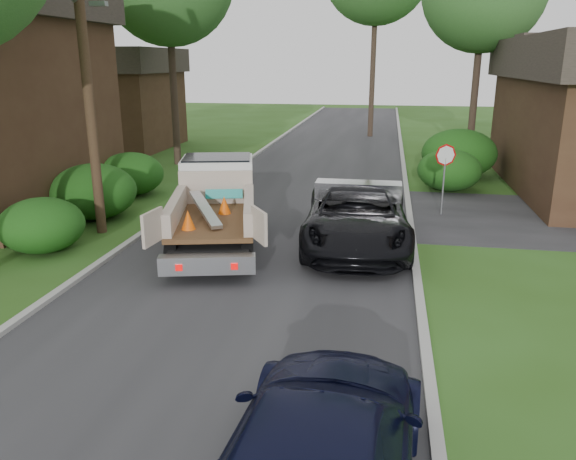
% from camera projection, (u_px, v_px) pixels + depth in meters
% --- Properties ---
extents(ground, '(120.00, 120.00, 0.00)m').
position_uv_depth(ground, '(227.00, 312.00, 12.04)').
color(ground, '#2B4E16').
rests_on(ground, ground).
extents(road, '(8.00, 90.00, 0.02)m').
position_uv_depth(road, '(299.00, 202.00, 21.47)').
color(road, '#28282B').
rests_on(road, ground).
extents(curb_left, '(0.20, 90.00, 0.12)m').
position_uv_depth(curb_left, '(196.00, 196.00, 22.13)').
color(curb_left, '#9E9E99').
rests_on(curb_left, ground).
extents(curb_right, '(0.20, 90.00, 0.12)m').
position_uv_depth(curb_right, '(408.00, 205.00, 20.78)').
color(curb_right, '#9E9E99').
rests_on(curb_right, ground).
extents(stop_sign, '(0.71, 0.32, 2.48)m').
position_uv_depth(stop_sign, '(445.00, 164.00, 19.15)').
color(stop_sign, slate).
rests_on(stop_sign, ground).
extents(utility_pole, '(2.42, 1.25, 10.00)m').
position_uv_depth(utility_pole, '(85.00, 61.00, 16.15)').
color(utility_pole, '#382619').
rests_on(utility_pole, ground).
extents(house_left_far, '(7.56, 7.56, 6.00)m').
position_uv_depth(house_left_far, '(111.00, 97.00, 34.14)').
color(house_left_far, '#3C2618').
rests_on(house_left_far, ground).
extents(hedge_left_a, '(2.34, 2.34, 1.53)m').
position_uv_depth(hedge_left_a, '(42.00, 225.00, 15.68)').
color(hedge_left_a, '#1D4510').
rests_on(hedge_left_a, ground).
extents(hedge_left_b, '(2.86, 2.86, 1.87)m').
position_uv_depth(hedge_left_b, '(94.00, 191.00, 18.98)').
color(hedge_left_b, '#1D4510').
rests_on(hedge_left_b, ground).
extents(hedge_left_c, '(2.60, 2.60, 1.70)m').
position_uv_depth(hedge_left_c, '(131.00, 174.00, 22.35)').
color(hedge_left_c, '#1D4510').
rests_on(hedge_left_c, ground).
extents(hedge_right_a, '(2.60, 2.60, 1.70)m').
position_uv_depth(hedge_right_a, '(449.00, 170.00, 23.09)').
color(hedge_right_a, '#1D4510').
rests_on(hedge_right_a, ground).
extents(hedge_right_b, '(3.38, 3.38, 2.21)m').
position_uv_depth(hedge_right_b, '(459.00, 153.00, 25.73)').
color(hedge_right_b, '#1D4510').
rests_on(hedge_right_b, ground).
extents(flatbed_truck, '(3.87, 6.50, 2.31)m').
position_uv_depth(flatbed_truck, '(216.00, 198.00, 16.71)').
color(flatbed_truck, black).
rests_on(flatbed_truck, ground).
extents(black_pickup, '(3.25, 6.46, 1.75)m').
position_uv_depth(black_pickup, '(357.00, 216.00, 16.17)').
color(black_pickup, black).
rests_on(black_pickup, ground).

